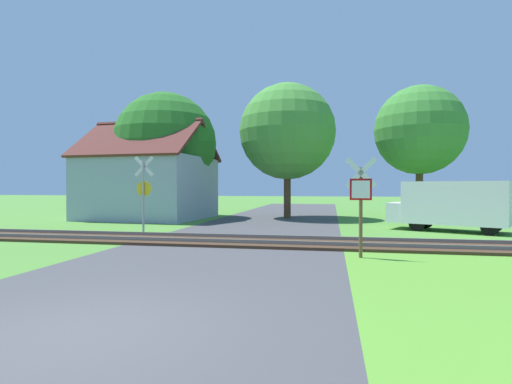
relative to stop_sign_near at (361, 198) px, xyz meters
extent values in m
plane|color=#4C8433|center=(-4.12, -6.64, -1.67)|extent=(160.00, 160.00, 0.00)
cube|color=#424244|center=(-4.12, -4.64, -1.67)|extent=(7.38, 80.00, 0.01)
cube|color=#422D1E|center=(-4.12, 2.31, -1.62)|extent=(60.00, 2.60, 0.10)
cube|color=slate|center=(-4.12, 3.03, -1.51)|extent=(60.00, 0.08, 0.12)
cube|color=slate|center=(-4.12, 1.59, -1.51)|extent=(60.00, 0.08, 0.12)
cylinder|color=brown|center=(0.00, 0.03, -0.40)|extent=(0.10, 0.10, 2.54)
cube|color=red|center=(0.00, -0.03, 0.25)|extent=(0.60, 0.08, 0.60)
cube|color=white|center=(0.00, -0.06, 0.25)|extent=(0.49, 0.05, 0.49)
cube|color=white|center=(0.00, -0.03, 0.72)|extent=(0.88, 0.10, 0.88)
cube|color=white|center=(0.00, -0.03, 0.72)|extent=(0.88, 0.10, 0.88)
cylinder|color=#9E9EA5|center=(-8.58, 4.05, -0.12)|extent=(0.09, 0.09, 3.11)
cube|color=white|center=(-8.58, 4.11, 1.19)|extent=(0.88, 0.04, 0.88)
cube|color=white|center=(-8.58, 4.11, 1.19)|extent=(0.88, 0.04, 0.88)
cylinder|color=yellow|center=(-8.58, 4.12, 0.25)|extent=(0.64, 0.04, 0.64)
cube|color=#99A3B7|center=(-12.17, 11.97, 0.25)|extent=(7.38, 6.83, 3.84)
cube|color=#562823|center=(-12.27, 10.38, 3.26)|extent=(7.54, 4.08, 2.53)
cube|color=#562823|center=(-12.06, 13.56, 3.26)|extent=(7.54, 4.08, 2.53)
cube|color=brown|center=(-10.25, 11.84, 3.45)|extent=(0.53, 0.53, 1.10)
cylinder|color=#513823|center=(4.43, 14.14, 0.04)|extent=(0.43, 0.43, 3.42)
sphere|color=#3D8433|center=(4.43, 14.14, 3.76)|extent=(5.38, 5.38, 5.38)
cylinder|color=#513823|center=(-3.60, 13.96, -0.05)|extent=(0.45, 0.45, 3.23)
sphere|color=#478E38|center=(-3.60, 13.96, 3.86)|extent=(6.12, 6.12, 6.12)
cylinder|color=#513823|center=(-11.54, 13.12, -0.50)|extent=(0.30, 0.30, 2.33)
sphere|color=#286B23|center=(-11.54, 13.12, 3.16)|extent=(6.65, 6.65, 6.65)
cube|color=white|center=(4.60, 7.56, -0.38)|extent=(4.61, 3.54, 1.90)
cube|color=white|center=(2.39, 8.63, -0.88)|extent=(1.42, 1.93, 0.90)
cube|color=#19232D|center=(2.72, 8.46, -0.05)|extent=(0.74, 1.47, 0.85)
cube|color=navy|center=(5.01, 8.42, -0.71)|extent=(3.41, 1.66, 0.16)
cylinder|color=black|center=(3.65, 8.88, -1.33)|extent=(0.69, 0.46, 0.68)
cylinder|color=black|center=(2.97, 7.48, -1.33)|extent=(0.69, 0.46, 0.68)
cylinder|color=black|center=(6.22, 7.64, -1.33)|extent=(0.69, 0.46, 0.68)
cylinder|color=black|center=(5.54, 6.23, -1.33)|extent=(0.69, 0.46, 0.68)
camera|label=1|loc=(-0.80, -11.50, 0.32)|focal=28.00mm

